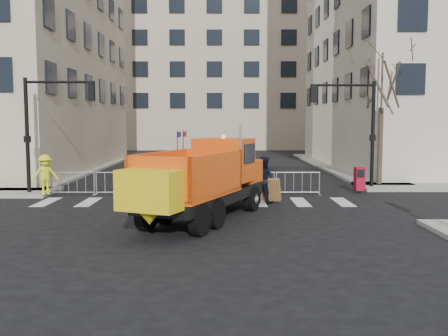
{
  "coord_description": "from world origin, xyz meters",
  "views": [
    {
      "loc": [
        1.02,
        -15.45,
        3.43
      ],
      "look_at": [
        1.04,
        2.5,
        1.74
      ],
      "focal_mm": 40.0,
      "sensor_mm": 36.0,
      "label": 1
    }
  ],
  "objects_px": {
    "cop_c": "(250,176)",
    "plow_truck": "(202,178)",
    "newspaper_box": "(359,179)",
    "cop_a": "(244,176)",
    "worker": "(45,174)",
    "cop_b": "(263,180)"
  },
  "relations": [
    {
      "from": "worker",
      "to": "newspaper_box",
      "type": "distance_m",
      "value": 14.54
    },
    {
      "from": "worker",
      "to": "cop_c",
      "type": "bearing_deg",
      "value": -35.46
    },
    {
      "from": "cop_c",
      "to": "cop_b",
      "type": "bearing_deg",
      "value": 38.33
    },
    {
      "from": "plow_truck",
      "to": "cop_a",
      "type": "xyz_separation_m",
      "value": [
        1.66,
        5.38,
        -0.53
      ]
    },
    {
      "from": "worker",
      "to": "plow_truck",
      "type": "bearing_deg",
      "value": -71.62
    },
    {
      "from": "cop_c",
      "to": "newspaper_box",
      "type": "distance_m",
      "value": 5.45
    },
    {
      "from": "plow_truck",
      "to": "cop_b",
      "type": "xyz_separation_m",
      "value": [
        2.41,
        3.84,
        -0.51
      ]
    },
    {
      "from": "cop_c",
      "to": "plow_truck",
      "type": "bearing_deg",
      "value": 0.43
    },
    {
      "from": "newspaper_box",
      "to": "plow_truck",
      "type": "bearing_deg",
      "value": -143.62
    },
    {
      "from": "plow_truck",
      "to": "newspaper_box",
      "type": "bearing_deg",
      "value": -24.25
    },
    {
      "from": "plow_truck",
      "to": "cop_b",
      "type": "bearing_deg",
      "value": -8.85
    },
    {
      "from": "plow_truck",
      "to": "cop_c",
      "type": "relative_size",
      "value": 4.62
    },
    {
      "from": "cop_a",
      "to": "newspaper_box",
      "type": "xyz_separation_m",
      "value": [
        5.55,
        1.23,
        -0.26
      ]
    },
    {
      "from": "cop_b",
      "to": "newspaper_box",
      "type": "distance_m",
      "value": 5.56
    },
    {
      "from": "cop_a",
      "to": "worker",
      "type": "bearing_deg",
      "value": -12.35
    },
    {
      "from": "cop_a",
      "to": "cop_b",
      "type": "distance_m",
      "value": 1.71
    },
    {
      "from": "cop_a",
      "to": "newspaper_box",
      "type": "bearing_deg",
      "value": 179.71
    },
    {
      "from": "plow_truck",
      "to": "newspaper_box",
      "type": "height_order",
      "value": "plow_truck"
    },
    {
      "from": "plow_truck",
      "to": "newspaper_box",
      "type": "distance_m",
      "value": 9.82
    },
    {
      "from": "cop_b",
      "to": "plow_truck",
      "type": "bearing_deg",
      "value": 91.76
    },
    {
      "from": "cop_a",
      "to": "cop_b",
      "type": "bearing_deg",
      "value": 102.97
    },
    {
      "from": "worker",
      "to": "newspaper_box",
      "type": "xyz_separation_m",
      "value": [
        14.48,
        1.31,
        -0.34
      ]
    }
  ]
}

